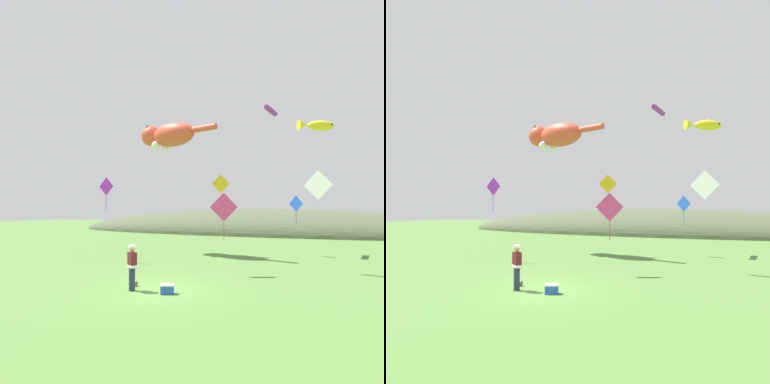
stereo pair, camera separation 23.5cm
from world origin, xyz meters
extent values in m
plane|color=#517A38|center=(0.00, 0.00, 0.00)|extent=(120.00, 120.00, 0.00)
ellipsoid|color=#4C563D|center=(0.00, 31.12, 0.00)|extent=(53.93, 13.47, 5.91)
cylinder|color=#232D47|center=(-0.77, -0.46, 0.44)|extent=(0.24, 0.24, 0.88)
cube|color=#59191E|center=(-0.77, -0.46, 1.18)|extent=(0.47, 0.43, 0.60)
cube|color=white|center=(-0.77, -0.46, 0.94)|extent=(0.49, 0.45, 0.10)
sphere|color=tan|center=(-0.77, -0.46, 1.59)|extent=(0.20, 0.20, 0.20)
cylinder|color=beige|center=(-0.77, -0.46, 1.68)|extent=(0.30, 0.30, 0.09)
cylinder|color=beige|center=(-0.77, -0.46, 1.74)|extent=(0.20, 0.20, 0.07)
cylinder|color=olive|center=(-1.04, 0.22, 0.11)|extent=(0.11, 0.16, 0.16)
cylinder|color=brown|center=(-1.09, 0.22, 0.11)|extent=(0.02, 0.22, 0.22)
cylinder|color=brown|center=(-0.98, 0.22, 0.11)|extent=(0.02, 0.22, 0.22)
cube|color=blue|center=(0.71, -0.41, 0.15)|extent=(0.56, 0.46, 0.30)
cube|color=white|center=(0.71, -0.41, 0.33)|extent=(0.57, 0.47, 0.06)
ellipsoid|color=#E04C33|center=(-3.56, 9.61, 8.31)|extent=(3.87, 2.75, 1.66)
ellipsoid|color=white|center=(-3.72, 9.66, 8.01)|extent=(2.46, 1.61, 0.91)
sphere|color=#E04C33|center=(-5.62, 10.23, 8.48)|extent=(1.50, 1.50, 1.50)
cone|color=#4E1A11|center=(-5.74, 9.83, 9.02)|extent=(0.66, 0.66, 0.50)
cone|color=#4E1A11|center=(-5.50, 10.62, 9.02)|extent=(0.66, 0.66, 0.50)
sphere|color=white|center=(-4.87, 9.48, 7.60)|extent=(0.60, 0.60, 0.60)
sphere|color=white|center=(-4.58, 10.44, 7.60)|extent=(0.60, 0.60, 0.60)
cylinder|color=#E04C33|center=(-1.01, 8.85, 8.39)|extent=(1.87, 0.91, 0.40)
ellipsoid|color=yellow|center=(6.13, 8.53, 7.86)|extent=(1.71, 1.31, 0.57)
cone|color=yellow|center=(5.18, 8.01, 7.86)|extent=(0.73, 0.75, 0.57)
cone|color=yellow|center=(6.17, 8.55, 8.11)|extent=(0.36, 0.36, 0.27)
sphere|color=black|center=(6.68, 8.60, 7.91)|extent=(0.13, 0.13, 0.13)
cylinder|color=#8C268C|center=(2.78, 12.52, 10.14)|extent=(0.68, 2.07, 0.36)
torus|color=white|center=(2.95, 13.52, 10.14)|extent=(0.44, 0.13, 0.44)
cube|color=yellow|center=(-0.26, 10.06, 4.80)|extent=(1.15, 0.53, 1.26)
cylinder|color=black|center=(-0.26, 10.07, 4.80)|extent=(0.77, 0.36, 0.02)
cube|color=#A98511|center=(-0.26, 10.06, 3.72)|extent=(0.03, 0.02, 0.90)
cube|color=white|center=(5.96, 6.11, 4.33)|extent=(1.40, 0.53, 1.48)
cylinder|color=black|center=(5.96, 6.12, 4.33)|extent=(0.94, 0.36, 0.02)
cube|color=#A9A9A9|center=(5.96, 6.11, 3.14)|extent=(0.03, 0.02, 0.90)
cube|color=#E53F8C|center=(1.69, 3.88, 3.23)|extent=(1.20, 0.73, 1.39)
cylinder|color=black|center=(1.69, 3.89, 3.23)|extent=(0.81, 0.50, 0.02)
cube|color=#A02C62|center=(1.69, 3.88, 2.08)|extent=(0.03, 0.02, 0.90)
cube|color=blue|center=(4.48, 11.81, 3.47)|extent=(0.93, 0.61, 1.10)
cylinder|color=black|center=(4.48, 11.82, 3.47)|extent=(0.63, 0.41, 0.02)
cube|color=#1A3E97|center=(4.48, 11.81, 2.47)|extent=(0.03, 0.02, 0.90)
cube|color=purple|center=(-6.02, 5.25, 4.48)|extent=(1.09, 0.18, 1.10)
cylinder|color=black|center=(-6.02, 5.26, 4.48)|extent=(0.73, 0.12, 0.02)
cube|color=#6B1A7C|center=(-6.02, 5.25, 3.48)|extent=(0.03, 0.01, 0.90)
camera|label=1|loc=(6.19, -12.09, 3.23)|focal=32.00mm
camera|label=2|loc=(6.41, -12.00, 3.23)|focal=32.00mm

